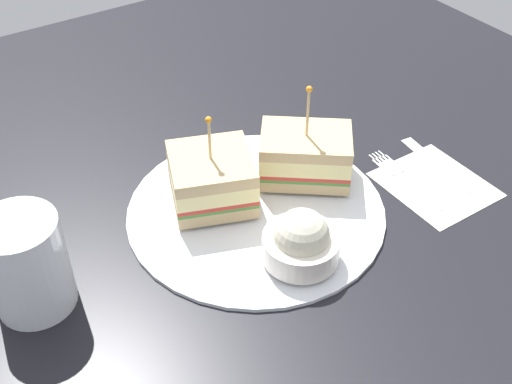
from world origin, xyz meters
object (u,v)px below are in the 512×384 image
(napkin, at_px, (435,184))
(sandwich_half_front, at_px, (212,179))
(drink_glass, at_px, (28,269))
(sandwich_half_back, at_px, (305,155))
(coleslaw_bowl, at_px, (301,241))
(fork, at_px, (397,172))
(knife, at_px, (433,161))
(plate, at_px, (256,209))

(napkin, bearing_deg, sandwich_half_front, -25.81)
(drink_glass, bearing_deg, sandwich_half_back, -178.81)
(sandwich_half_front, relative_size, sandwich_half_back, 0.91)
(coleslaw_bowl, height_order, fork, coleslaw_bowl)
(sandwich_half_back, bearing_deg, sandwich_half_front, -11.03)
(sandwich_half_back, distance_m, fork, 0.12)
(coleslaw_bowl, height_order, drink_glass, drink_glass)
(knife, bearing_deg, coleslaw_bowl, 11.05)
(drink_glass, relative_size, napkin, 0.83)
(sandwich_half_front, relative_size, fork, 0.89)
(sandwich_half_back, height_order, drink_glass, sandwich_half_back)
(sandwich_half_front, height_order, drink_glass, sandwich_half_front)
(sandwich_half_back, height_order, fork, sandwich_half_back)
(coleslaw_bowl, relative_size, drink_glass, 0.78)
(sandwich_half_front, distance_m, drink_glass, 0.21)
(drink_glass, bearing_deg, napkin, 169.23)
(napkin, bearing_deg, drink_glass, -10.77)
(sandwich_half_front, distance_m, coleslaw_bowl, 0.13)
(drink_glass, relative_size, knife, 0.82)
(coleslaw_bowl, xyz_separation_m, fork, (-0.18, -0.05, -0.03))
(plate, xyz_separation_m, napkin, (-0.20, 0.07, -0.00))
(napkin, relative_size, fork, 0.95)
(napkin, bearing_deg, plate, -20.62)
(sandwich_half_front, distance_m, knife, 0.27)
(plate, distance_m, knife, 0.23)
(sandwich_half_back, relative_size, knife, 1.02)
(sandwich_half_front, relative_size, napkin, 0.94)
(fork, bearing_deg, sandwich_half_back, -26.67)
(knife, bearing_deg, sandwich_half_front, -17.04)
(plate, bearing_deg, sandwich_half_back, -168.49)
(plate, xyz_separation_m, coleslaw_bowl, (0.01, 0.09, 0.03))
(plate, height_order, fork, plate)
(sandwich_half_front, bearing_deg, fork, 161.17)
(fork, bearing_deg, drink_glass, -5.91)
(plate, relative_size, coleslaw_bowl, 3.64)
(plate, bearing_deg, knife, 169.40)
(sandwich_half_front, xyz_separation_m, coleslaw_bowl, (-0.03, 0.12, -0.01))
(napkin, bearing_deg, knife, -131.62)
(sandwich_half_back, height_order, knife, sandwich_half_back)
(knife, bearing_deg, fork, -9.32)
(sandwich_half_back, bearing_deg, fork, 153.33)
(coleslaw_bowl, xyz_separation_m, knife, (-0.23, -0.05, -0.03))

